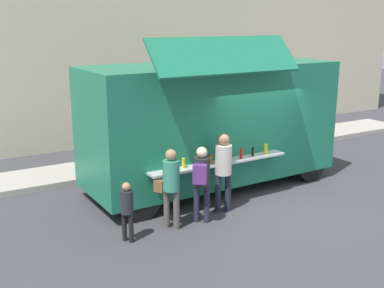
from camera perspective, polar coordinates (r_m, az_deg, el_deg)
ground_plane at (r=11.03m, az=11.00°, el=-7.47°), size 60.00×60.00×0.00m
curb_strip at (r=13.09m, az=-19.13°, el=-4.15°), size 28.00×1.60×0.15m
building_behind at (r=16.49m, az=-19.75°, el=14.40°), size 32.00×2.40×8.59m
food_truck_main at (r=11.74m, az=2.44°, el=2.70°), size 6.35×3.02×3.77m
trash_bin at (r=16.36m, az=10.68°, el=1.41°), size 0.60×0.60×0.91m
customer_front_ordering at (r=10.30m, az=3.78°, el=-2.63°), size 0.36×0.36×1.76m
customer_mid_with_backpack at (r=9.71m, az=1.14°, el=-4.00°), size 0.49×0.51×1.62m
customer_rear_waiting at (r=9.47m, az=-2.59°, el=-4.57°), size 0.44×0.51×1.66m
child_near_queue at (r=9.06m, az=-7.80°, el=-7.45°), size 0.24×0.24×1.19m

